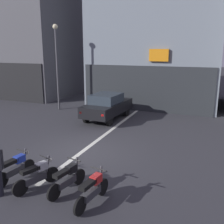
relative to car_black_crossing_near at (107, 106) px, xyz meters
The scene contains 9 objects.
ground_plane 5.59m from the car_black_crossing_near, 78.67° to the right, with size 120.00×120.00×0.00m, color #333338.
lane_centre_line 1.52m from the car_black_crossing_near, 28.57° to the left, with size 0.20×18.00×0.01m, color silver.
building_mid_block 8.48m from the car_black_crossing_near, 76.52° to the left, with size 9.64×7.43×11.82m.
car_black_crossing_near is the anchor object (origin of this frame).
street_lamp 5.35m from the car_black_crossing_near, 164.39° to the left, with size 0.36×0.36×6.00m.
motorcycle_blue_row_leftmost 8.35m from the car_black_crossing_near, 88.63° to the right, with size 0.55×1.67×0.98m.
motorcycle_silver_row_left_mid 8.61m from the car_black_crossing_near, 81.92° to the right, with size 0.68×1.60×0.98m.
motorcycle_black_row_centre 8.62m from the car_black_crossing_near, 75.11° to the right, with size 0.55×1.65×0.98m.
motorcycle_red_row_right_mid 9.22m from the car_black_crossing_near, 69.54° to the right, with size 0.55×1.66×0.98m.
Camera 1 is at (5.13, -9.12, 4.33)m, focal length 41.45 mm.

